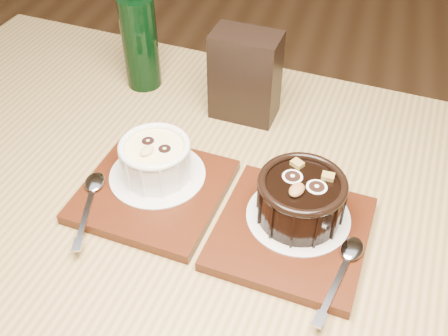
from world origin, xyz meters
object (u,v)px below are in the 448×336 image
object	(u,v)px
table	(213,276)
tray_right	(291,233)
ramekin_dark	(301,197)
ramekin_white	(156,158)
condiment_stand	(245,76)
tray_left	(154,191)
green_bottle	(140,39)

from	to	relation	value
table	tray_right	distance (m)	0.14
table	ramekin_dark	distance (m)	0.18
ramekin_white	condiment_stand	xyz separation A→B (m)	(0.07, 0.19, 0.02)
condiment_stand	tray_left	bearing A→B (deg)	-108.76
tray_left	green_bottle	world-z (taller)	green_bottle
ramekin_white	green_bottle	distance (m)	0.25
table	tray_left	world-z (taller)	tray_left
condiment_stand	table	bearing A→B (deg)	-84.67
ramekin_dark	condiment_stand	xyz separation A→B (m)	(-0.12, 0.21, 0.02)
table	tray_left	xyz separation A→B (m)	(-0.09, 0.04, 0.10)
ramekin_dark	green_bottle	distance (m)	0.39
ramekin_dark	tray_left	bearing A→B (deg)	-162.40
table	ramekin_white	size ratio (longest dim) A/B	13.46
ramekin_white	ramekin_dark	bearing A→B (deg)	12.05
table	ramekin_white	world-z (taller)	ramekin_white
table	ramekin_white	bearing A→B (deg)	146.07
tray_right	condiment_stand	world-z (taller)	condiment_stand
tray_right	green_bottle	size ratio (longest dim) A/B	0.83
ramekin_white	tray_right	world-z (taller)	ramekin_white
green_bottle	ramekin_dark	bearing A→B (deg)	-38.48
table	green_bottle	size ratio (longest dim) A/B	5.88
table	condiment_stand	bearing A→B (deg)	95.33
tray_right	ramekin_dark	size ratio (longest dim) A/B	1.67
table	ramekin_dark	xyz separation A→B (m)	(0.10, 0.04, 0.14)
ramekin_white	ramekin_dark	distance (m)	0.20
ramekin_white	green_bottle	bearing A→B (deg)	134.93
tray_left	ramekin_white	xyz separation A→B (m)	(-0.00, 0.02, 0.04)
ramekin_white	table	bearing A→B (deg)	-15.55
condiment_stand	green_bottle	distance (m)	0.19
ramekin_dark	ramekin_white	bearing A→B (deg)	-169.07
ramekin_white	green_bottle	xyz separation A→B (m)	(-0.11, 0.22, 0.04)
tray_left	tray_right	world-z (taller)	same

